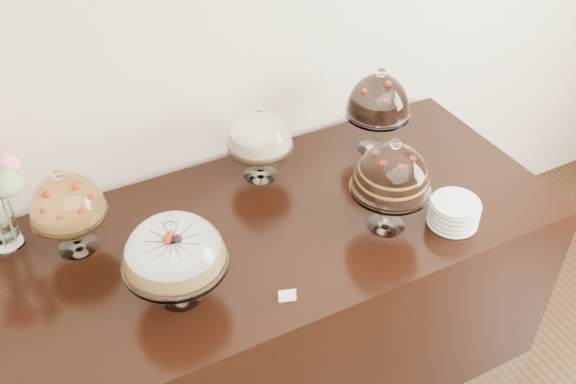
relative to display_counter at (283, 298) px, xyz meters
name	(u,v)px	position (x,y,z in m)	size (l,w,h in m)	color
wall_back	(248,18)	(0.13, 0.55, 1.05)	(5.00, 0.04, 3.00)	beige
display_counter	(283,298)	(0.00, 0.00, 0.00)	(2.20, 1.00, 0.90)	black
cake_stand_sugar_sponge	(173,248)	(-0.49, -0.19, 0.68)	(0.35, 0.35, 0.37)	white
cake_stand_choco_layer	(392,172)	(0.35, -0.21, 0.71)	(0.31, 0.31, 0.40)	white
cake_stand_cheesecake	(259,134)	(0.05, 0.31, 0.66)	(0.28, 0.28, 0.34)	white
cake_stand_dark_choco	(379,99)	(0.59, 0.25, 0.71)	(0.29, 0.29, 0.40)	white
cake_stand_fruit_tart	(66,201)	(-0.75, 0.22, 0.67)	(0.28, 0.28, 0.36)	white
plate_stack	(454,213)	(0.58, -0.32, 0.50)	(0.19, 0.19, 0.10)	silver
price_card_left	(287,296)	(-0.17, -0.38, 0.47)	(0.06, 0.01, 0.04)	white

